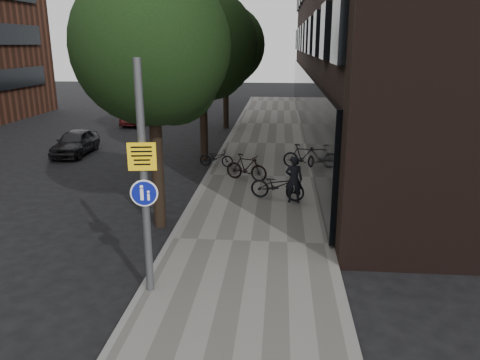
# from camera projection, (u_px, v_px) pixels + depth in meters

# --- Properties ---
(ground) EXTENTS (120.00, 120.00, 0.00)m
(ground) POSITION_uv_depth(u_px,v_px,m) (229.00, 310.00, 9.77)
(ground) COLOR black
(ground) RESTS_ON ground
(sidewalk) EXTENTS (4.50, 60.00, 0.12)m
(sidewalk) POSITION_uv_depth(u_px,v_px,m) (261.00, 177.00, 19.30)
(sidewalk) COLOR slate
(sidewalk) RESTS_ON ground
(curb_edge) EXTENTS (0.15, 60.00, 0.13)m
(curb_edge) POSITION_uv_depth(u_px,v_px,m) (207.00, 176.00, 19.49)
(curb_edge) COLOR slate
(curb_edge) RESTS_ON ground
(street_tree_near) EXTENTS (4.40, 4.40, 7.50)m
(street_tree_near) POSITION_uv_depth(u_px,v_px,m) (156.00, 53.00, 12.99)
(street_tree_near) COLOR black
(street_tree_near) RESTS_ON ground
(street_tree_mid) EXTENTS (5.00, 5.00, 7.80)m
(street_tree_mid) POSITION_uv_depth(u_px,v_px,m) (204.00, 49.00, 21.12)
(street_tree_mid) COLOR black
(street_tree_mid) RESTS_ON ground
(street_tree_far) EXTENTS (5.00, 5.00, 7.80)m
(street_tree_far) POSITION_uv_depth(u_px,v_px,m) (227.00, 48.00, 29.73)
(street_tree_far) COLOR black
(street_tree_far) RESTS_ON ground
(signpost) EXTENTS (0.57, 0.17, 4.98)m
(signpost) POSITION_uv_depth(u_px,v_px,m) (144.00, 180.00, 9.65)
(signpost) COLOR #595B5E
(signpost) RESTS_ON sidewalk
(pedestrian) EXTENTS (0.59, 0.39, 1.62)m
(pedestrian) POSITION_uv_depth(u_px,v_px,m) (294.00, 179.00, 15.84)
(pedestrian) COLOR black
(pedestrian) RESTS_ON sidewalk
(parked_bike_facade_near) EXTENTS (2.03, 1.14, 1.01)m
(parked_bike_facade_near) POSITION_uv_depth(u_px,v_px,m) (277.00, 185.00, 16.24)
(parked_bike_facade_near) COLOR black
(parked_bike_facade_near) RESTS_ON sidewalk
(parked_bike_facade_far) EXTENTS (1.84, 0.97, 1.07)m
(parked_bike_facade_far) POSITION_uv_depth(u_px,v_px,m) (303.00, 157.00, 20.26)
(parked_bike_facade_far) COLOR black
(parked_bike_facade_far) RESTS_ON sidewalk
(parked_bike_curb_near) EXTENTS (1.61, 0.79, 0.81)m
(parked_bike_curb_near) POSITION_uv_depth(u_px,v_px,m) (216.00, 158.00, 20.64)
(parked_bike_curb_near) COLOR black
(parked_bike_curb_near) RESTS_ON sidewalk
(parked_bike_curb_far) EXTENTS (1.82, 1.10, 1.06)m
(parked_bike_curb_far) POSITION_uv_depth(u_px,v_px,m) (246.00, 167.00, 18.52)
(parked_bike_curb_far) COLOR black
(parked_bike_curb_far) RESTS_ON sidewalk
(parked_car_near) EXTENTS (1.54, 3.67, 1.24)m
(parked_car_near) POSITION_uv_depth(u_px,v_px,m) (75.00, 142.00, 23.37)
(parked_car_near) COLOR black
(parked_car_near) RESTS_ON ground
(parked_car_mid) EXTENTS (1.66, 3.89, 1.25)m
(parked_car_mid) POSITION_uv_depth(u_px,v_px,m) (135.00, 115.00, 32.20)
(parked_car_mid) COLOR maroon
(parked_car_mid) RESTS_ON ground
(parked_car_far) EXTENTS (1.64, 3.79, 1.09)m
(parked_car_far) POSITION_uv_depth(u_px,v_px,m) (161.00, 108.00, 36.24)
(parked_car_far) COLOR black
(parked_car_far) RESTS_ON ground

